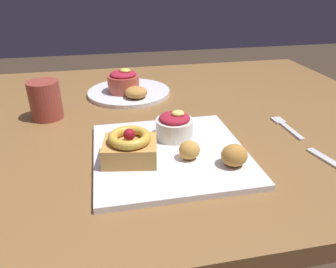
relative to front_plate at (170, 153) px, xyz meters
The scene contains 11 objects.
dining_table 0.23m from the front_plate, 102.98° to the left, with size 1.44×0.98×0.73m.
front_plate is the anchor object (origin of this frame).
cake_slice 0.09m from the front_plate, 166.39° to the right, with size 0.11×0.10×0.07m.
berry_ramekin 0.07m from the front_plate, 68.70° to the left, with size 0.08×0.08×0.07m.
fritter_front 0.05m from the front_plate, 50.70° to the right, with size 0.04×0.04×0.04m, color gold.
fritter_middle 0.13m from the front_plate, 36.05° to the right, with size 0.05×0.05×0.04m, color #BC7F38.
back_plate 0.39m from the front_plate, 96.65° to the left, with size 0.25×0.25×0.01m, color white.
back_ramekin 0.39m from the front_plate, 99.40° to the left, with size 0.10×0.10×0.07m.
back_pastry 0.32m from the front_plate, 95.80° to the left, with size 0.07×0.07×0.03m, color #B77F3D.
fork 0.31m from the front_plate, 14.17° to the left, with size 0.03×0.13×0.00m.
coffee_mug 0.37m from the front_plate, 137.14° to the left, with size 0.08×0.08×0.10m, color #993D33.
Camera 1 is at (-0.07, -0.77, 1.07)m, focal length 34.29 mm.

